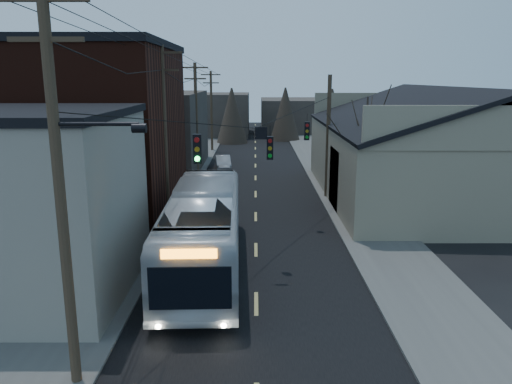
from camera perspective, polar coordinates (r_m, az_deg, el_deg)
road_surface at (r=40.20m, az=-0.05°, el=1.05°), size 9.00×110.00×0.02m
sidewalk_left at (r=40.70m, az=-9.24°, el=1.10°), size 4.00×110.00×0.12m
sidewalk_right at (r=40.72m, az=9.14°, el=1.11°), size 4.00×110.00×0.12m
building_clapboard at (r=20.96m, az=-25.42°, el=-1.60°), size 8.00×8.00×7.00m
building_brick at (r=31.15m, az=-18.87°, el=6.17°), size 10.00×12.00×10.00m
building_left_far at (r=46.56m, az=-11.92°, el=6.77°), size 9.00×14.00×7.00m
warehouse at (r=37.15m, az=20.48°, el=3.46°), size 16.16×20.60×7.73m
building_far_left at (r=74.76m, az=-4.74°, el=8.86°), size 10.00×12.00×6.00m
building_far_right at (r=79.85m, az=5.00°, el=8.76°), size 12.00×14.00×5.00m
bare_tree at (r=30.42m, az=12.33°, el=3.75°), size 0.40×0.40×7.20m
utility_lines at (r=33.78m, az=-5.37°, el=7.21°), size 11.24×45.28×10.50m
bus at (r=22.06m, az=-5.99°, el=-4.29°), size 3.45×13.02×3.60m
parked_car at (r=46.39m, az=-3.78°, el=3.40°), size 1.74×3.87×1.23m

